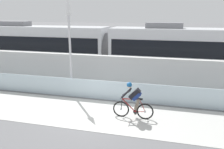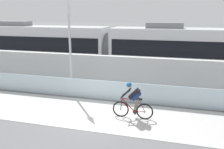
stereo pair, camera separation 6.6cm
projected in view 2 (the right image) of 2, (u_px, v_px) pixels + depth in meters
name	position (u px, v px, depth m)	size (l,w,h in m)	color
ground_plane	(94.00, 114.00, 10.48)	(200.00, 200.00, 0.00)	slate
bike_path_deck	(94.00, 114.00, 10.48)	(32.00, 3.20, 0.01)	beige
glass_parapet	(106.00, 90.00, 12.08)	(32.00, 0.05, 1.02)	silver
concrete_barrier_wall	(114.00, 73.00, 13.63)	(32.00, 0.36, 2.01)	silver
tram_rail_near	(123.00, 78.00, 16.21)	(32.00, 0.08, 0.01)	#595654
tram_rail_far	(127.00, 73.00, 17.55)	(32.00, 0.08, 0.01)	#595654
tram	(110.00, 49.00, 16.68)	(22.56, 2.54, 3.81)	silver
cyclist_on_bike	(133.00, 101.00, 9.84)	(1.77, 0.58, 1.61)	black
lamp_post_antenna	(70.00, 35.00, 12.15)	(0.28, 0.28, 5.20)	gray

